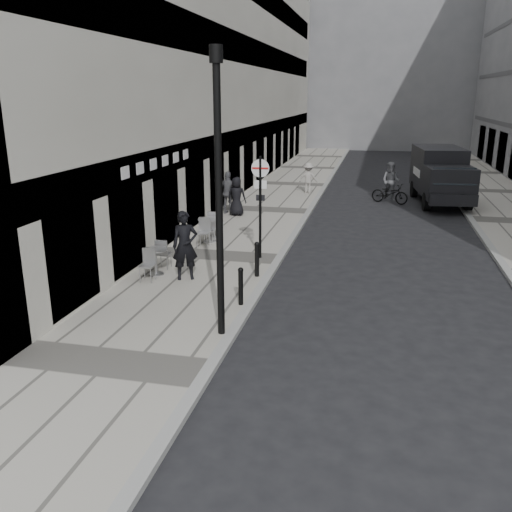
{
  "coord_description": "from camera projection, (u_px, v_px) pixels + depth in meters",
  "views": [
    {
      "loc": [
        2.98,
        -6.12,
        5.22
      ],
      "look_at": [
        0.17,
        6.35,
        1.4
      ],
      "focal_mm": 38.0,
      "sensor_mm": 36.0,
      "label": 1
    }
  ],
  "objects": [
    {
      "name": "cafe_table_mid",
      "position": [
        156.0,
        259.0,
        15.84
      ],
      "size": [
        0.72,
        1.62,
        0.92
      ],
      "color": "#A6A6A8",
      "rests_on": "sidewalk"
    },
    {
      "name": "pedestrian_c",
      "position": [
        237.0,
        196.0,
        23.56
      ],
      "size": [
        0.83,
        0.54,
        1.69
      ],
      "primitive_type": "imported",
      "rotation": [
        0.0,
        0.0,
        3.15
      ],
      "color": "black",
      "rests_on": "sidewalk"
    },
    {
      "name": "lamppost",
      "position": [
        219.0,
        183.0,
        11.1
      ],
      "size": [
        0.27,
        0.27,
        6.02
      ],
      "color": "black",
      "rests_on": "sidewalk"
    },
    {
      "name": "pedestrian_b",
      "position": [
        308.0,
        178.0,
        28.98
      ],
      "size": [
        1.05,
        0.62,
        1.61
      ],
      "primitive_type": "imported",
      "rotation": [
        0.0,
        0.0,
        3.16
      ],
      "color": "#A49E97",
      "rests_on": "sidewalk"
    },
    {
      "name": "sidewalk",
      "position": [
        266.0,
        210.0,
        25.07
      ],
      "size": [
        4.0,
        60.0,
        0.12
      ],
      "primitive_type": "cube",
      "color": "#9E988E",
      "rests_on": "ground"
    },
    {
      "name": "panel_van",
      "position": [
        440.0,
        173.0,
        26.65
      ],
      "size": [
        2.69,
        5.9,
        2.69
      ],
      "rotation": [
        0.0,
        0.0,
        0.1
      ],
      "color": "black",
      "rests_on": "ground"
    },
    {
      "name": "walking_man",
      "position": [
        185.0,
        246.0,
        15.34
      ],
      "size": [
        0.85,
        0.73,
        1.98
      ],
      "primitive_type": "imported",
      "rotation": [
        0.0,
        0.0,
        0.44
      ],
      "color": "black",
      "rests_on": "sidewalk"
    },
    {
      "name": "pedestrian_a",
      "position": [
        228.0,
        193.0,
        23.88
      ],
      "size": [
        1.13,
        0.55,
        1.87
      ],
      "primitive_type": "imported",
      "rotation": [
        0.0,
        0.0,
        3.05
      ],
      "color": "#58585D",
      "rests_on": "sidewalk"
    },
    {
      "name": "sign_post",
      "position": [
        260.0,
        194.0,
        17.04
      ],
      "size": [
        0.56,
        0.11,
        3.28
      ],
      "rotation": [
        0.0,
        0.0,
        0.08
      ],
      "color": "black",
      "rests_on": "sidewalk"
    },
    {
      "name": "bollard_near",
      "position": [
        257.0,
        260.0,
        15.69
      ],
      "size": [
        0.13,
        0.13,
        0.97
      ],
      "primitive_type": "cylinder",
      "color": "black",
      "rests_on": "sidewalk"
    },
    {
      "name": "building_left",
      "position": [
        219.0,
        22.0,
        29.43
      ],
      "size": [
        4.0,
        45.0,
        18.0
      ],
      "primitive_type": "cube",
      "color": "beige",
      "rests_on": "ground"
    },
    {
      "name": "bollard_far",
      "position": [
        241.0,
        287.0,
        13.57
      ],
      "size": [
        0.12,
        0.12,
        0.91
      ],
      "primitive_type": "cylinder",
      "color": "black",
      "rests_on": "sidewalk"
    },
    {
      "name": "ground",
      "position": [
        148.0,
        470.0,
        7.85
      ],
      "size": [
        120.0,
        120.0,
        0.0
      ],
      "primitive_type": "plane",
      "color": "black",
      "rests_on": "ground"
    },
    {
      "name": "building_far",
      "position": [
        372.0,
        37.0,
        56.71
      ],
      "size": [
        24.0,
        16.0,
        22.0
      ],
      "primitive_type": "cube",
      "color": "gray",
      "rests_on": "ground"
    },
    {
      "name": "cafe_table_near",
      "position": [
        209.0,
        228.0,
        19.36
      ],
      "size": [
        0.78,
        1.75,
        1.0
      ],
      "color": "silver",
      "rests_on": "sidewalk"
    },
    {
      "name": "cafe_table_far",
      "position": [
        214.0,
        227.0,
        19.94
      ],
      "size": [
        0.65,
        1.47,
        0.84
      ],
      "color": "silver",
      "rests_on": "sidewalk"
    },
    {
      "name": "cyclist",
      "position": [
        390.0,
        187.0,
        26.81
      ],
      "size": [
        2.0,
        1.37,
        2.04
      ],
      "rotation": [
        0.0,
        0.0,
        -0.42
      ],
      "color": "black",
      "rests_on": "ground"
    }
  ]
}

